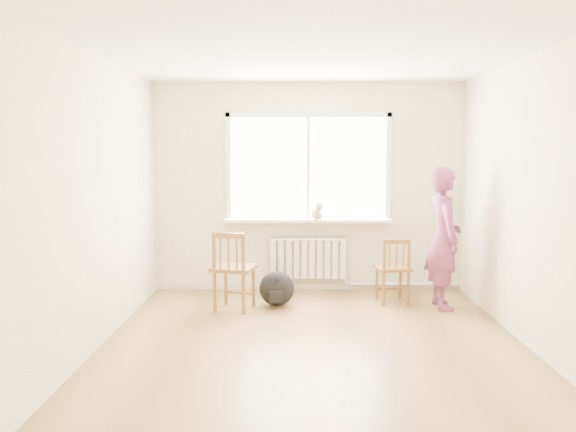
{
  "coord_description": "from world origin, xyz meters",
  "views": [
    {
      "loc": [
        -0.18,
        -5.04,
        1.81
      ],
      "look_at": [
        -0.25,
        1.2,
        1.1
      ],
      "focal_mm": 35.0,
      "sensor_mm": 36.0,
      "label": 1
    }
  ],
  "objects_px": {
    "chair_right": "(394,270)",
    "cat": "(317,212)",
    "person": "(443,238)",
    "chair_left": "(233,271)",
    "backpack": "(277,289)"
  },
  "relations": [
    {
      "from": "chair_left",
      "to": "backpack",
      "type": "relative_size",
      "value": 2.22
    },
    {
      "from": "cat",
      "to": "backpack",
      "type": "height_order",
      "value": "cat"
    },
    {
      "from": "chair_left",
      "to": "person",
      "type": "distance_m",
      "value": 2.46
    },
    {
      "from": "chair_right",
      "to": "cat",
      "type": "distance_m",
      "value": 1.22
    },
    {
      "from": "chair_left",
      "to": "person",
      "type": "bearing_deg",
      "value": -161.81
    },
    {
      "from": "chair_right",
      "to": "person",
      "type": "xyz_separation_m",
      "value": [
        0.54,
        -0.18,
        0.42
      ]
    },
    {
      "from": "chair_left",
      "to": "cat",
      "type": "relative_size",
      "value": 2.51
    },
    {
      "from": "person",
      "to": "backpack",
      "type": "distance_m",
      "value": 2.03
    },
    {
      "from": "chair_right",
      "to": "backpack",
      "type": "distance_m",
      "value": 1.41
    },
    {
      "from": "chair_left",
      "to": "backpack",
      "type": "xyz_separation_m",
      "value": [
        0.5,
        0.21,
        -0.26
      ]
    },
    {
      "from": "person",
      "to": "chair_right",
      "type": "bearing_deg",
      "value": 68.8
    },
    {
      "from": "chair_right",
      "to": "person",
      "type": "height_order",
      "value": "person"
    },
    {
      "from": "cat",
      "to": "backpack",
      "type": "bearing_deg",
      "value": -139.71
    },
    {
      "from": "chair_right",
      "to": "backpack",
      "type": "height_order",
      "value": "chair_right"
    },
    {
      "from": "backpack",
      "to": "person",
      "type": "bearing_deg",
      "value": -1.33
    }
  ]
}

